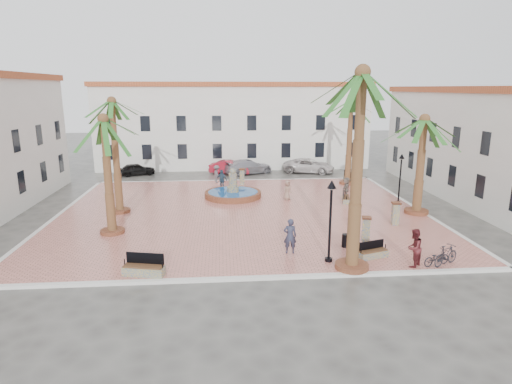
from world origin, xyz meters
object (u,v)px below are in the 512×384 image
at_px(bicycle_b, 446,255).
at_px(pedestrian_fountain_a, 287,190).
at_px(palm_nw, 113,113).
at_px(car_red, 230,167).
at_px(lamppost_s, 331,207).
at_px(car_silver, 248,167).
at_px(pedestrian_fountain_b, 222,180).
at_px(bench_s, 144,269).
at_px(palm_sw, 104,133).
at_px(palm_e, 424,132).
at_px(bollard_e, 395,213).
at_px(bollard_n, 242,176).
at_px(car_white, 309,166).
at_px(bench_ne, 351,179).
at_px(pedestrian_east, 346,187).
at_px(lamppost_e, 401,170).
at_px(litter_bin, 345,241).
at_px(bench_e, 346,199).
at_px(cyclist_a, 290,236).
at_px(pedestrian_north, 217,174).
at_px(bench_se, 373,253).
at_px(palm_ne, 351,110).
at_px(fountain, 233,193).
at_px(bollard_se, 366,228).
at_px(palm_s, 361,94).
at_px(car_black, 136,169).
at_px(bicycle_a, 437,258).

height_order(bicycle_b, pedestrian_fountain_a, pedestrian_fountain_a).
distance_m(palm_nw, car_red, 17.62).
height_order(lamppost_s, car_red, lamppost_s).
bearing_deg(car_silver, pedestrian_fountain_b, 137.43).
xyz_separation_m(bench_s, lamppost_s, (9.22, 0.96, 2.61)).
relative_size(palm_sw, palm_e, 1.04).
xyz_separation_m(lamppost_s, bollard_e, (5.82, 5.63, -2.13)).
relative_size(bollard_n, car_white, 0.28).
bearing_deg(bench_ne, pedestrian_east, 145.22).
bearing_deg(pedestrian_fountain_b, bollard_e, -10.44).
bearing_deg(lamppost_e, pedestrian_east, 148.67).
height_order(bench_ne, litter_bin, bench_ne).
distance_m(bench_e, bollard_n, 10.39).
bearing_deg(car_white, bollard_e, -156.23).
bearing_deg(cyclist_a, car_silver, -84.32).
bearing_deg(bench_s, bollard_e, 36.41).
xyz_separation_m(bollard_n, car_red, (-0.98, 5.85, -0.21)).
height_order(pedestrian_fountain_a, pedestrian_north, pedestrian_north).
distance_m(palm_sw, bench_se, 16.65).
distance_m(palm_sw, palm_ne, 22.27).
bearing_deg(bollard_n, bicycle_b, -64.26).
relative_size(fountain, pedestrian_north, 2.83).
bearing_deg(lamppost_s, bicycle_b, -9.66).
height_order(palm_e, bench_e, palm_e).
bearing_deg(bollard_se, palm_s, -117.62).
height_order(palm_e, bench_se, palm_e).
distance_m(lamppost_s, car_red, 24.74).
xyz_separation_m(palm_e, pedestrian_north, (-14.31, 11.42, -4.98)).
bearing_deg(palm_sw, pedestrian_fountain_a, 30.63).
xyz_separation_m(palm_ne, bollard_se, (-3.33, -15.09, -5.99)).
relative_size(litter_bin, pedestrian_north, 0.46).
bearing_deg(bollard_se, car_black, 128.64).
relative_size(fountain, bollard_se, 3.15).
distance_m(palm_nw, palm_s, 17.64).
xyz_separation_m(palm_sw, palm_e, (20.63, 2.64, -0.38)).
bearing_deg(pedestrian_north, cyclist_a, 170.38).
bearing_deg(lamppost_e, cyclist_a, -136.39).
bearing_deg(bicycle_a, pedestrian_fountain_a, 4.77).
distance_m(palm_e, bollard_n, 16.56).
bearing_deg(bench_se, car_red, 88.35).
bearing_deg(cyclist_a, car_red, -79.61).
relative_size(car_red, car_silver, 0.83).
xyz_separation_m(palm_sw, bench_se, (14.68, -5.16, -5.93)).
height_order(palm_s, car_black, palm_s).
xyz_separation_m(car_black, car_red, (9.73, -0.07, 0.08)).
relative_size(litter_bin, car_silver, 0.14).
height_order(litter_bin, car_red, car_red).
distance_m(lamppost_e, bollard_se, 9.82).
xyz_separation_m(palm_s, litter_bin, (0.50, 2.91, -8.06)).
height_order(cyclist_a, pedestrian_north, cyclist_a).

